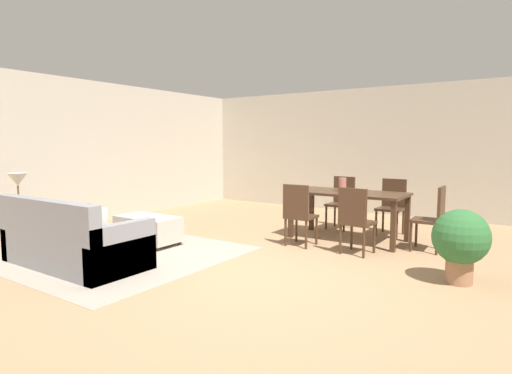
{
  "coord_description": "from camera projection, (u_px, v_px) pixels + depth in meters",
  "views": [
    {
      "loc": [
        2.7,
        -3.95,
        1.51
      ],
      "look_at": [
        -1.05,
        1.57,
        0.81
      ],
      "focal_mm": 29.42,
      "sensor_mm": 36.0,
      "label": 1
    }
  ],
  "objects": [
    {
      "name": "dining_chair_near_right",
      "position": [
        355.0,
        217.0,
        5.65
      ],
      "size": [
        0.43,
        0.43,
        0.92
      ],
      "color": "#422B1C",
      "rests_on": "ground_plane"
    },
    {
      "name": "dining_chair_head_east",
      "position": [
        433.0,
        215.0,
        5.83
      ],
      "size": [
        0.41,
        0.41,
        0.92
      ],
      "color": "#422B1C",
      "rests_on": "ground_plane"
    },
    {
      "name": "potted_plant",
      "position": [
        461.0,
        240.0,
        4.49
      ],
      "size": [
        0.59,
        0.59,
        0.81
      ],
      "color": "#996B4C",
      "rests_on": "ground_plane"
    },
    {
      "name": "ottoman_table",
      "position": [
        148.0,
        228.0,
        6.29
      ],
      "size": [
        0.98,
        0.53,
        0.42
      ],
      "color": "#B7AD9E",
      "rests_on": "ground_plane"
    },
    {
      "name": "area_rug",
      "position": [
        116.0,
        253.0,
        5.78
      ],
      "size": [
        3.0,
        2.8,
        0.01
      ],
      "primitive_type": "cube",
      "color": "gray",
      "rests_on": "ground_plane"
    },
    {
      "name": "side_table",
      "position": [
        20.0,
        219.0,
        5.86
      ],
      "size": [
        0.4,
        0.4,
        0.58
      ],
      "color": "olive",
      "rests_on": "ground_plane"
    },
    {
      "name": "dining_chair_near_left",
      "position": [
        299.0,
        211.0,
        6.12
      ],
      "size": [
        0.4,
        0.4,
        0.92
      ],
      "color": "#422B1C",
      "rests_on": "ground_plane"
    },
    {
      "name": "couch",
      "position": [
        72.0,
        242.0,
        5.17
      ],
      "size": [
        1.91,
        0.9,
        0.86
      ],
      "color": "gray",
      "rests_on": "ground_plane"
    },
    {
      "name": "wall_back",
      "position": [
        388.0,
        151.0,
        8.89
      ],
      "size": [
        9.0,
        0.12,
        2.7
      ],
      "primitive_type": "cube",
      "color": "#BCB2A0",
      "rests_on": "ground_plane"
    },
    {
      "name": "ground_plane",
      "position": [
        255.0,
        273.0,
        4.92
      ],
      "size": [
        10.8,
        10.8,
        0.0
      ],
      "primitive_type": "plane",
      "color": "#9E7A56"
    },
    {
      "name": "wall_left",
      "position": [
        69.0,
        152.0,
        7.71
      ],
      "size": [
        0.12,
        11.0,
        2.7
      ],
      "primitive_type": "cube",
      "color": "#BCB2A0",
      "rests_on": "ground_plane"
    },
    {
      "name": "dining_chair_far_left",
      "position": [
        342.0,
        199.0,
        7.47
      ],
      "size": [
        0.42,
        0.42,
        0.92
      ],
      "color": "#422B1C",
      "rests_on": "ground_plane"
    },
    {
      "name": "dining_chair_far_right",
      "position": [
        392.0,
        203.0,
        6.97
      ],
      "size": [
        0.41,
        0.41,
        0.92
      ],
      "color": "#422B1C",
      "rests_on": "ground_plane"
    },
    {
      "name": "dining_table",
      "position": [
        348.0,
        198.0,
        6.54
      ],
      "size": [
        1.75,
        0.86,
        0.76
      ],
      "color": "#422B1C",
      "rests_on": "ground_plane"
    },
    {
      "name": "table_lamp",
      "position": [
        18.0,
        181.0,
        5.81
      ],
      "size": [
        0.26,
        0.26,
        0.53
      ],
      "color": "brown",
      "rests_on": "side_table"
    },
    {
      "name": "vase_centerpiece",
      "position": [
        342.0,
        185.0,
        6.55
      ],
      "size": [
        0.12,
        0.12,
        0.21
      ],
      "primitive_type": "cylinder",
      "color": "#B26659",
      "rests_on": "dining_table"
    }
  ]
}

